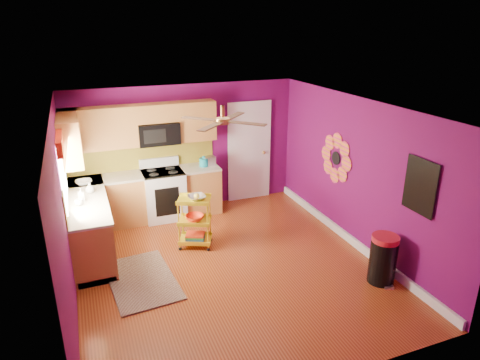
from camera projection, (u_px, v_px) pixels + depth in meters
name	position (u px, v px, depth m)	size (l,w,h in m)	color
ground	(229.00, 267.00, 6.70)	(5.00, 5.00, 0.00)	maroon
room_envelope	(230.00, 168.00, 6.14)	(4.54, 5.04, 2.52)	#630B53
lower_cabinets	(124.00, 209.00, 7.68)	(2.81, 2.31, 0.94)	#9B602A
electric_range	(164.00, 194.00, 8.24)	(0.76, 0.66, 1.13)	white
upper_cabinetry	(120.00, 130.00, 7.54)	(2.80, 2.30, 1.26)	#9B602A
left_window	(61.00, 158.00, 6.26)	(0.08, 1.35, 1.08)	white
panel_door	(249.00, 152.00, 8.95)	(0.95, 0.11, 2.15)	white
right_wall_art	(370.00, 169.00, 6.65)	(0.04, 2.74, 1.04)	black
ceiling_fan	(223.00, 120.00, 6.07)	(1.01, 1.01, 0.26)	#BF8C3F
shag_rug	(142.00, 280.00, 6.34)	(0.90, 1.47, 0.02)	black
rolling_cart	(195.00, 219.00, 7.15)	(0.65, 0.57, 0.97)	yellow
trash_can	(383.00, 259.00, 6.20)	(0.50, 0.50, 0.74)	black
teal_kettle	(204.00, 162.00, 8.35)	(0.18, 0.18, 0.21)	teal
toaster	(210.00, 161.00, 8.40)	(0.22, 0.15, 0.18)	beige
soap_bottle_a	(81.00, 195.00, 6.74)	(0.09, 0.10, 0.21)	#EA3F72
soap_bottle_b	(90.00, 188.00, 7.06)	(0.14, 0.14, 0.18)	white
counter_dish	(84.00, 182.00, 7.45)	(0.28, 0.28, 0.07)	white
counter_cup	(79.00, 202.00, 6.59)	(0.12, 0.12, 0.10)	white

